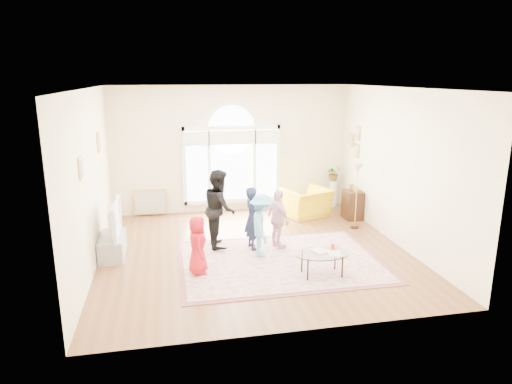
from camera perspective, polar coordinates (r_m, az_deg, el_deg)
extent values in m
plane|color=brown|center=(9.22, -0.20, -7.44)|extent=(6.00, 6.00, 0.00)
plane|color=#F3E8BA|center=(11.66, -3.06, 5.35)|extent=(6.00, 0.00, 6.00)
plane|color=#F3E8BA|center=(5.93, 5.39, -3.61)|extent=(6.00, 0.00, 6.00)
plane|color=#F3E8BA|center=(8.70, -20.00, 1.39)|extent=(0.00, 6.00, 6.00)
plane|color=#F3E8BA|center=(9.77, 17.36, 2.95)|extent=(0.00, 6.00, 6.00)
plane|color=white|center=(8.56, -0.22, 12.87)|extent=(6.00, 6.00, 0.00)
cube|color=white|center=(11.91, -2.95, -1.11)|extent=(2.50, 0.08, 0.10)
cube|color=white|center=(11.55, -3.07, 8.01)|extent=(2.50, 0.08, 0.10)
cube|color=white|center=(11.58, -9.00, 3.12)|extent=(0.10, 0.08, 2.00)
cube|color=white|center=(11.92, 2.81, 3.60)|extent=(0.10, 0.08, 2.00)
cube|color=#C6E2FF|center=(11.60, -7.39, 3.19)|extent=(0.55, 0.02, 1.80)
cube|color=#C6E2FF|center=(11.85, 1.29, 3.55)|extent=(0.55, 0.02, 1.80)
cube|color=#C6E2FF|center=(11.69, -3.01, 3.38)|extent=(1.10, 0.02, 1.80)
cylinder|color=#C6E2FF|center=(11.55, -3.07, 7.77)|extent=(1.20, 0.02, 1.20)
cube|color=white|center=(11.61, -5.86, 3.25)|extent=(0.07, 0.04, 1.80)
cube|color=white|center=(11.78, -0.18, 3.48)|extent=(0.07, 0.04, 1.80)
cube|color=white|center=(11.40, -7.48, 6.67)|extent=(0.65, 0.12, 0.35)
cube|color=white|center=(11.49, -3.00, 6.83)|extent=(1.20, 0.12, 0.35)
cube|color=white|center=(11.66, 1.39, 6.95)|extent=(0.65, 0.12, 0.35)
cube|color=tan|center=(9.88, -19.06, 5.88)|extent=(0.03, 0.34, 0.40)
cube|color=#ADA38E|center=(9.87, -18.96, 5.89)|extent=(0.01, 0.28, 0.34)
cube|color=tan|center=(7.75, -21.04, 2.81)|extent=(0.03, 0.30, 0.36)
cube|color=#ADA38E|center=(7.74, -20.91, 2.82)|extent=(0.01, 0.24, 0.30)
cube|color=tan|center=(11.51, 12.59, 7.17)|extent=(0.03, 0.28, 0.34)
cube|color=#ADA38E|center=(11.50, 12.51, 7.17)|extent=(0.01, 0.22, 0.28)
cube|color=tan|center=(11.57, 12.47, 5.06)|extent=(0.03, 0.28, 0.34)
cube|color=#ADA38E|center=(11.56, 12.39, 5.06)|extent=(0.01, 0.22, 0.28)
cube|color=tan|center=(11.85, 11.86, 6.39)|extent=(0.03, 0.26, 0.32)
cube|color=#ADA38E|center=(11.84, 11.78, 6.38)|extent=(0.01, 0.20, 0.26)
cube|color=#BEAE97|center=(8.73, 2.99, -8.66)|extent=(3.60, 2.60, 0.02)
cube|color=brown|center=(8.74, 2.99, -8.68)|extent=(3.80, 2.80, 0.01)
cube|color=#96999E|center=(9.34, -17.49, -6.46)|extent=(0.45, 1.00, 0.42)
imported|color=black|center=(9.16, -17.74, -3.27)|extent=(0.15, 1.16, 0.67)
cube|color=#50D1D1|center=(9.15, -17.18, -3.24)|extent=(0.02, 0.95, 0.54)
ellipsoid|color=silver|center=(8.09, 8.28, -7.65)|extent=(0.98, 0.63, 0.02)
cylinder|color=black|center=(8.43, 9.86, -8.35)|extent=(0.03, 0.03, 0.40)
cylinder|color=black|center=(8.24, 5.76, -8.74)|extent=(0.03, 0.03, 0.40)
cylinder|color=black|center=(8.12, 10.73, -9.28)|extent=(0.03, 0.03, 0.40)
cylinder|color=black|center=(7.93, 6.49, -9.72)|extent=(0.03, 0.03, 0.40)
imported|color=#B2A58C|center=(8.08, 7.29, -7.46)|extent=(0.30, 0.35, 0.03)
imported|color=#B2A58C|center=(8.05, 9.05, -7.64)|extent=(0.26, 0.33, 0.02)
cylinder|color=red|center=(8.22, 9.57, -6.83)|extent=(0.07, 0.07, 0.12)
imported|color=yellow|center=(11.44, 6.37, -1.31)|extent=(1.33, 1.25, 0.70)
cube|color=black|center=(11.41, 11.97, -1.57)|extent=(0.40, 0.50, 0.70)
cylinder|color=black|center=(10.82, 12.22, -4.36)|extent=(0.20, 0.20, 0.02)
cylinder|color=gold|center=(10.63, 12.41, -0.96)|extent=(0.02, 0.02, 1.35)
cone|color=#CCB284|center=(10.47, 12.62, 2.87)|extent=(0.31, 0.31, 0.22)
cylinder|color=white|center=(12.40, 9.60, -0.19)|extent=(0.20, 0.20, 0.70)
imported|color=#33722D|center=(12.27, 9.71, 2.34)|extent=(0.43, 0.39, 0.42)
cube|color=tan|center=(11.81, -12.98, -2.86)|extent=(0.80, 0.14, 0.62)
imported|color=red|center=(8.10, -7.32, -6.58)|extent=(0.34, 0.52, 1.05)
imported|color=#172038|center=(9.12, -0.46, -3.28)|extent=(0.37, 0.51, 1.27)
imported|color=black|center=(9.27, -4.59, -2.03)|extent=(0.61, 0.78, 1.59)
imported|color=#F0ADC8|center=(9.20, 2.79, -3.39)|extent=(0.50, 0.76, 1.20)
imported|color=#60ADD7|center=(8.77, 0.70, -4.16)|extent=(0.53, 0.83, 1.23)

